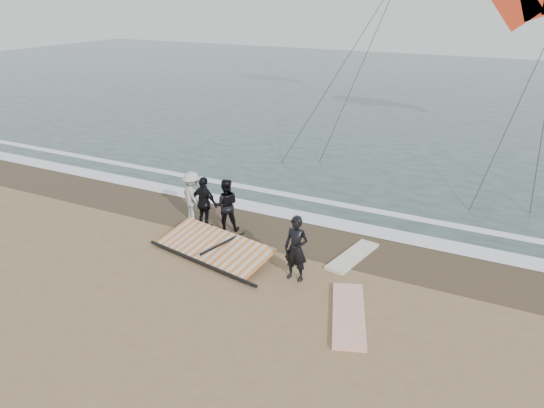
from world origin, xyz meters
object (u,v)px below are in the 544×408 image
(man_main, at_px, (296,248))
(board_cream, at_px, (353,256))
(sail_rig, at_px, (215,247))
(board_white, at_px, (349,314))

(man_main, relative_size, board_cream, 0.82)
(man_main, bearing_deg, board_cream, 63.51)
(man_main, xyz_separation_m, sail_rig, (-2.84, 0.30, -0.74))
(man_main, distance_m, board_white, 2.38)
(board_white, height_order, board_cream, board_white)
(board_cream, bearing_deg, board_white, -63.17)
(man_main, relative_size, sail_rig, 0.44)
(board_white, bearing_deg, board_cream, 86.89)
(board_white, height_order, sail_rig, sail_rig)
(man_main, distance_m, board_cream, 2.34)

